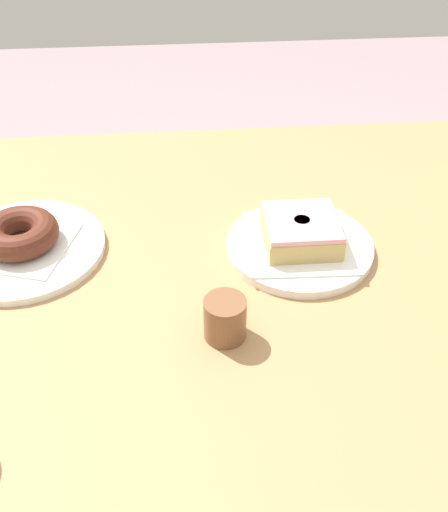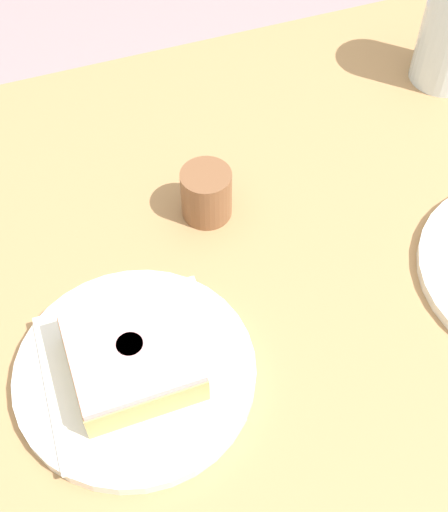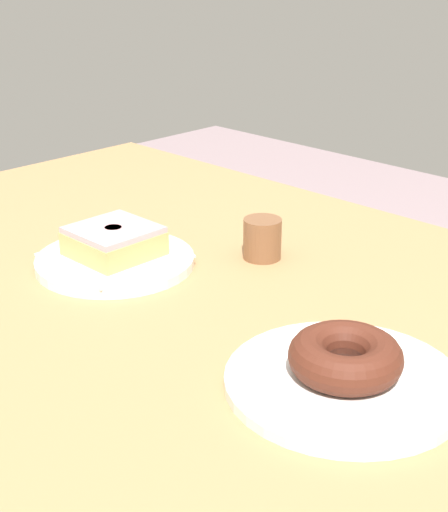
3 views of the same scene
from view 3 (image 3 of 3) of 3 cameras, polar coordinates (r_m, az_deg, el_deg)
table at (r=0.93m, az=-1.62°, el=-7.46°), size 1.21×0.77×0.78m
plate_chocolate_ring at (r=0.71m, az=8.87°, el=-9.21°), size 0.22×0.22×0.01m
napkin_chocolate_ring at (r=0.71m, az=8.91°, el=-8.75°), size 0.15×0.15×0.00m
donut_chocolate_ring at (r=0.70m, az=9.00°, el=-7.40°), size 0.10×0.10×0.04m
plate_glazed_square at (r=0.96m, az=-8.08°, el=-0.38°), size 0.20×0.20×0.01m
napkin_glazed_square at (r=0.96m, az=-8.11°, el=0.04°), size 0.15×0.15×0.00m
donut_glazed_square at (r=0.95m, az=-8.17°, el=1.12°), size 0.10×0.10×0.04m
sugar_jar at (r=0.97m, az=2.86°, el=1.30°), size 0.05×0.05×0.05m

